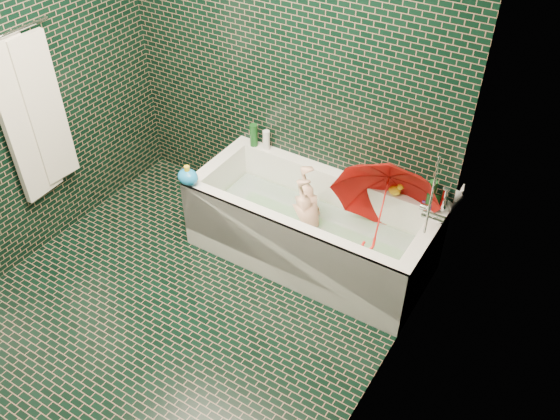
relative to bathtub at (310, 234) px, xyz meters
The scene contains 20 objects.
floor 1.12m from the bathtub, 114.07° to the right, with size 2.80×2.80×0.00m, color black.
wall_back 1.20m from the bathtub, 138.90° to the left, with size 2.80×2.80×0.00m, color black.
wall_right 1.68m from the bathtub, 49.85° to the right, with size 2.80×2.80×0.00m, color black.
bathtub is the anchor object (origin of this frame).
bath_mat 0.06m from the bathtub, 90.00° to the left, with size 1.35×0.47×0.01m, color #48CC28.
water 0.09m from the bathtub, 90.00° to the left, with size 1.48×0.53×0.00m, color silver.
towel_rail 2.32m from the bathtub, 155.92° to the right, with size 0.02×0.02×0.58m, color silver.
towel 2.03m from the bathtub, 155.50° to the right, with size 0.08×0.44×1.12m.
faucet 0.99m from the bathtub, ahead, with size 0.18×0.19×0.55m.
child 0.10m from the bathtub, 97.69° to the left, with size 0.30×0.20×0.83m, color #F1B796.
umbrella 0.62m from the bathtub, ahead, with size 0.69×0.69×0.60m, color red.
soap_bottle_a 0.93m from the bathtub, 23.09° to the left, with size 0.11×0.11×0.28m, color white.
soap_bottle_b 0.84m from the bathtub, 23.33° to the left, with size 0.08×0.08×0.17m, color #511E71.
soap_bottle_c 0.87m from the bathtub, 23.73° to the left, with size 0.13×0.13×0.17m, color #134418.
bottle_right_tall 0.90m from the bathtub, 24.31° to the left, with size 0.06×0.06×0.21m, color #134418.
bottle_right_pump 0.97m from the bathtub, 22.67° to the left, with size 0.05×0.05×0.18m, color silver.
bottle_left_tall 0.88m from the bathtub, 154.38° to the left, with size 0.06×0.06×0.18m, color #134418.
bottle_left_short 0.79m from the bathtub, 149.78° to the left, with size 0.05×0.05×0.15m, color white.
rubber_duck 0.69m from the bathtub, 34.76° to the left, with size 0.11×0.09×0.09m.
bath_toy 0.95m from the bathtub, 157.87° to the right, with size 0.16×0.14×0.15m.
Camera 1 is at (1.94, -1.79, 3.02)m, focal length 38.00 mm.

